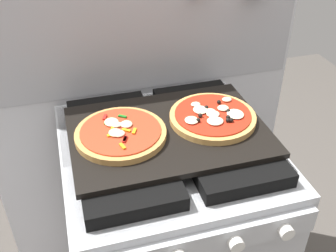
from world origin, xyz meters
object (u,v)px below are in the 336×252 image
at_px(stove, 168,240).
at_px(pizza_right, 213,116).
at_px(pizza_left, 120,133).
at_px(baking_tray, 168,131).

xyz_separation_m(stove, pizza_right, (0.13, 0.01, 0.48)).
bearing_deg(stove, pizza_left, 178.53).
relative_size(stove, pizza_left, 3.67).
bearing_deg(pizza_right, pizza_left, -178.77).
bearing_deg(baking_tray, pizza_right, 3.18).
bearing_deg(pizza_left, stove, -1.47).
bearing_deg(pizza_left, pizza_right, 1.23).
bearing_deg(baking_tray, stove, -90.00).
bearing_deg(stove, baking_tray, 90.00).
height_order(pizza_left, pizza_right, pizza_right).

